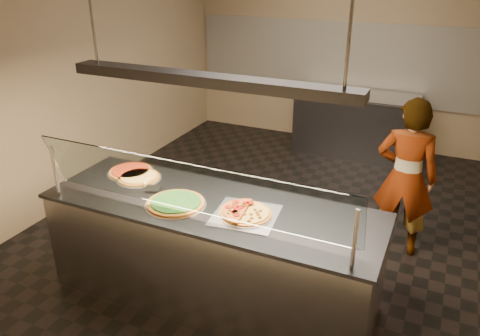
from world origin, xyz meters
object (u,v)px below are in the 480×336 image
at_px(prep_table, 354,124).
at_px(serving_counter, 212,252).
at_px(perforated_tray, 246,214).
at_px(pizza_cheese, 139,177).
at_px(half_pizza_sausage, 257,215).
at_px(pizza_spatula, 149,184).
at_px(worker, 406,178).
at_px(pizza_spinach, 176,203).
at_px(heat_lamp_housing, 207,80).
at_px(half_pizza_pepperoni, 234,209).
at_px(sneeze_guard, 188,188).
at_px(pizza_tomato, 131,171).

bearing_deg(prep_table, serving_counter, -95.43).
xyz_separation_m(perforated_tray, pizza_cheese, (-1.15, 0.21, 0.01)).
height_order(serving_counter, half_pizza_sausage, half_pizza_sausage).
distance_m(pizza_spatula, worker, 2.45).
xyz_separation_m(serving_counter, pizza_spinach, (-0.25, -0.13, 0.48)).
distance_m(pizza_cheese, pizza_spatula, 0.21).
relative_size(serving_counter, heat_lamp_housing, 1.22).
relative_size(prep_table, heat_lamp_housing, 0.77).
bearing_deg(perforated_tray, half_pizza_pepperoni, 179.78).
bearing_deg(half_pizza_sausage, perforated_tray, 178.44).
relative_size(serving_counter, half_pizza_sausage, 6.62).
xyz_separation_m(half_pizza_pepperoni, heat_lamp_housing, (-0.24, 0.05, 0.99)).
relative_size(half_pizza_pepperoni, worker, 0.26).
xyz_separation_m(serving_counter, half_pizza_pepperoni, (0.24, -0.05, 0.50)).
xyz_separation_m(pizza_spatula, heat_lamp_housing, (0.63, -0.05, 0.99)).
bearing_deg(half_pizza_pepperoni, perforated_tray, -0.22).
xyz_separation_m(sneeze_guard, half_pizza_sausage, (0.44, 0.29, -0.27)).
height_order(serving_counter, half_pizza_pepperoni, half_pizza_pepperoni).
bearing_deg(serving_counter, half_pizza_sausage, -7.22).
bearing_deg(pizza_spinach, sneeze_guard, -40.28).
distance_m(half_pizza_sausage, pizza_cheese, 1.27).
bearing_deg(half_pizza_pepperoni, prep_table, 88.06).
relative_size(pizza_spatula, prep_table, 0.13).
relative_size(pizza_spinach, worker, 0.31).
height_order(pizza_spinach, pizza_spatula, pizza_spatula).
relative_size(sneeze_guard, heat_lamp_housing, 1.12).
relative_size(serving_counter, pizza_tomato, 6.62).
bearing_deg(sneeze_guard, prep_table, 85.01).
distance_m(serving_counter, worker, 2.03).
bearing_deg(pizza_spatula, half_pizza_pepperoni, -6.86).
bearing_deg(worker, half_pizza_sausage, 58.17).
bearing_deg(half_pizza_pepperoni, worker, 53.28).
bearing_deg(half_pizza_sausage, pizza_tomato, 168.39).
height_order(pizza_cheese, pizza_spatula, pizza_spatula).
height_order(pizza_cheese, prep_table, pizza_cheese).
bearing_deg(heat_lamp_housing, perforated_tray, -8.89).
relative_size(perforated_tray, half_pizza_pepperoni, 1.28).
relative_size(half_pizza_pepperoni, pizza_spinach, 0.85).
distance_m(half_pizza_pepperoni, pizza_spatula, 0.88).
distance_m(half_pizza_pepperoni, pizza_cheese, 1.08).
height_order(serving_counter, perforated_tray, perforated_tray).
distance_m(perforated_tray, half_pizza_pepperoni, 0.10).
bearing_deg(pizza_tomato, worker, 27.75).
bearing_deg(serving_counter, pizza_spinach, -152.26).
distance_m(serving_counter, half_pizza_pepperoni, 0.56).
distance_m(sneeze_guard, pizza_cheese, 1.00).
bearing_deg(perforated_tray, worker, 55.70).
bearing_deg(pizza_spatula, sneeze_guard, -32.01).
height_order(pizza_spinach, worker, worker).
distance_m(half_pizza_pepperoni, half_pizza_sausage, 0.20).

